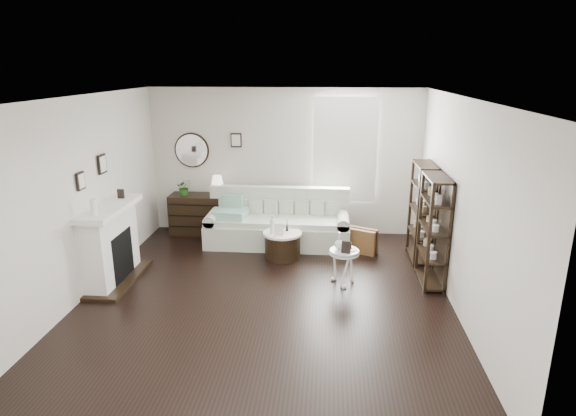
# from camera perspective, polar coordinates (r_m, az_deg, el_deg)

# --- Properties ---
(room) EXTENTS (5.50, 5.50, 5.50)m
(room) POSITION_cam_1_polar(r_m,az_deg,el_deg) (8.84, 4.36, 6.88)
(room) COLOR black
(room) RESTS_ON ground
(fireplace) EXTENTS (0.50, 1.40, 1.84)m
(fireplace) POSITION_cam_1_polar(r_m,az_deg,el_deg) (7.49, -20.19, -4.30)
(fireplace) COLOR white
(fireplace) RESTS_ON ground
(shelf_unit_far) EXTENTS (0.30, 0.80, 1.60)m
(shelf_unit_far) POSITION_cam_1_polar(r_m,az_deg,el_deg) (8.04, 15.59, -0.49)
(shelf_unit_far) COLOR black
(shelf_unit_far) RESTS_ON ground
(shelf_unit_near) EXTENTS (0.30, 0.80, 1.60)m
(shelf_unit_near) POSITION_cam_1_polar(r_m,az_deg,el_deg) (7.20, 16.83, -2.58)
(shelf_unit_near) COLOR black
(shelf_unit_near) RESTS_ON ground
(sofa) EXTENTS (2.52, 0.87, 0.98)m
(sofa) POSITION_cam_1_polar(r_m,az_deg,el_deg) (8.59, -1.18, -2.13)
(sofa) COLOR beige
(sofa) RESTS_ON ground
(quilt) EXTENTS (0.60, 0.52, 0.14)m
(quilt) POSITION_cam_1_polar(r_m,az_deg,el_deg) (8.52, -6.80, -0.64)
(quilt) COLOR #268E6A
(quilt) RESTS_ON sofa
(suitcase) EXTENTS (0.66, 0.45, 0.42)m
(suitcase) POSITION_cam_1_polar(r_m,az_deg,el_deg) (8.31, 8.35, -3.79)
(suitcase) COLOR brown
(suitcase) RESTS_ON ground
(dresser) EXTENTS (1.14, 0.49, 0.76)m
(dresser) POSITION_cam_1_polar(r_m,az_deg,el_deg) (9.21, -10.23, -0.73)
(dresser) COLOR black
(dresser) RESTS_ON ground
(table_lamp) EXTENTS (0.26, 0.26, 0.37)m
(table_lamp) POSITION_cam_1_polar(r_m,az_deg,el_deg) (8.98, -8.37, 2.66)
(table_lamp) COLOR silver
(table_lamp) RESTS_ON dresser
(potted_plant) EXTENTS (0.35, 0.33, 0.31)m
(potted_plant) POSITION_cam_1_polar(r_m,az_deg,el_deg) (9.10, -12.21, 2.42)
(potted_plant) COLOR #225317
(potted_plant) RESTS_ON dresser
(drum_table) EXTENTS (0.64, 0.64, 0.44)m
(drum_table) POSITION_cam_1_polar(r_m,az_deg,el_deg) (7.97, -0.66, -4.38)
(drum_table) COLOR black
(drum_table) RESTS_ON ground
(pedestal_table) EXTENTS (0.43, 0.43, 0.52)m
(pedestal_table) POSITION_cam_1_polar(r_m,az_deg,el_deg) (7.01, 6.68, -5.30)
(pedestal_table) COLOR white
(pedestal_table) RESTS_ON ground
(eiffel_drum) EXTENTS (0.11, 0.11, 0.19)m
(eiffel_drum) POSITION_cam_1_polar(r_m,az_deg,el_deg) (7.90, -0.12, -2.17)
(eiffel_drum) COLOR black
(eiffel_drum) RESTS_ON drum_table
(bottle_drum) EXTENTS (0.07, 0.07, 0.30)m
(bottle_drum) POSITION_cam_1_polar(r_m,az_deg,el_deg) (7.80, -1.89, -1.99)
(bottle_drum) COLOR silver
(bottle_drum) RESTS_ON drum_table
(card_frame_drum) EXTENTS (0.16, 0.08, 0.20)m
(card_frame_drum) POSITION_cam_1_polar(r_m,az_deg,el_deg) (7.72, -1.11, -2.58)
(card_frame_drum) COLOR white
(card_frame_drum) RESTS_ON drum_table
(eiffel_ped) EXTENTS (0.11, 0.11, 0.19)m
(eiffel_ped) POSITION_cam_1_polar(r_m,az_deg,el_deg) (6.99, 7.41, -4.18)
(eiffel_ped) COLOR black
(eiffel_ped) RESTS_ON pedestal_table
(flask_ped) EXTENTS (0.14, 0.14, 0.26)m
(flask_ped) POSITION_cam_1_polar(r_m,az_deg,el_deg) (6.97, 6.11, -3.90)
(flask_ped) COLOR silver
(flask_ped) RESTS_ON pedestal_table
(card_frame_ped) EXTENTS (0.14, 0.07, 0.17)m
(card_frame_ped) POSITION_cam_1_polar(r_m,az_deg,el_deg) (6.86, 6.90, -4.64)
(card_frame_ped) COLOR black
(card_frame_ped) RESTS_ON pedestal_table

